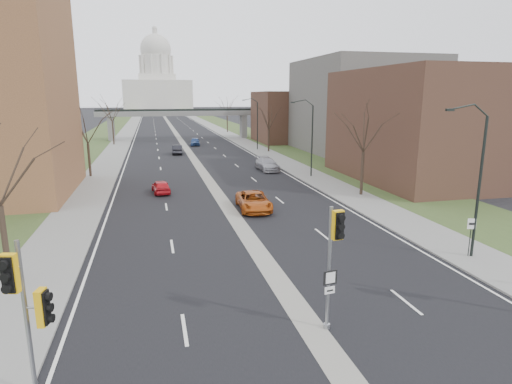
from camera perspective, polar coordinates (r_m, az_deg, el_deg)
name	(u,v)px	position (r m, az deg, el deg)	size (l,w,h in m)	color
ground	(320,341)	(17.57, 8.49, -19.00)	(700.00, 700.00, 0.00)	black
road_surface	(167,121)	(164.14, -11.73, 9.25)	(20.00, 600.00, 0.01)	black
median_strip	(167,121)	(164.14, -11.73, 9.25)	(1.20, 600.00, 0.02)	gray
sidewalk_right	(200,120)	(165.00, -7.51, 9.44)	(4.00, 600.00, 0.12)	gray
sidewalk_left	(134,121)	(164.14, -15.97, 9.05)	(4.00, 600.00, 0.12)	gray
grass_verge_right	(215,120)	(165.76, -5.42, 9.50)	(8.00, 600.00, 0.10)	#2C3F1D
grass_verge_left	(117,122)	(164.48, -18.08, 8.92)	(8.00, 600.00, 0.10)	#2C3F1D
commercial_block_near	(429,125)	(51.45, 22.11, 8.24)	(16.00, 20.00, 12.00)	#533326
commercial_block_mid	(361,106)	(74.00, 13.85, 11.05)	(18.00, 22.00, 15.00)	#626059
commercial_block_far	(292,117)	(88.39, 4.82, 9.95)	(14.00, 14.00, 10.00)	#533326
pedestrian_bridge	(179,117)	(94.06, -10.21, 9.87)	(34.00, 3.00, 6.45)	slate
capitol	(157,83)	(333.96, -13.03, 14.02)	(48.00, 42.00, 55.75)	silver
streetlight_near	(472,138)	(26.08, 26.88, 6.42)	(2.61, 0.20, 8.70)	black
streetlight_mid	(306,116)	(48.83, 6.66, 10.00)	(2.61, 0.20, 8.70)	black
streetlight_far	(253,109)	(73.76, -0.44, 10.98)	(2.61, 0.20, 8.70)	black
tree_left_b	(86,123)	(52.35, -21.71, 8.58)	(6.75, 6.75, 8.81)	#382B21
tree_left_c	(111,107)	(86.10, -18.73, 10.63)	(7.65, 7.65, 9.99)	#382B21
tree_right_a	(365,125)	(40.53, 14.30, 8.71)	(7.20, 7.20, 9.40)	#382B21
tree_right_b	(269,117)	(71.40, 1.72, 10.00)	(6.30, 6.30, 8.22)	#382B21
tree_right_c	(227,104)	(110.42, -3.89, 11.57)	(7.65, 7.65, 9.99)	#382B21
signal_pole_left	(27,301)	(14.40, -28.23, -12.69)	(1.10, 0.87, 5.18)	gray
signal_pole_median	(334,248)	(16.68, 10.34, -7.30)	(0.59, 0.84, 5.09)	gray
speed_limit_sign	(471,230)	(27.47, 26.72, -4.59)	(0.47, 0.17, 2.26)	black
car_left_near	(161,187)	(42.21, -12.56, 0.72)	(1.52, 3.78, 1.29)	red
car_left_far	(177,149)	(70.36, -10.45, 5.60)	(1.56, 4.48, 1.48)	black
car_right_near	(254,201)	(35.16, -0.31, -1.20)	(2.46, 5.33, 1.48)	#AB4A12
car_right_mid	(267,164)	(53.88, 1.50, 3.71)	(2.15, 5.30, 1.54)	#93939A
car_right_far	(195,142)	(82.05, -8.13, 6.67)	(1.71, 4.25, 1.45)	navy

